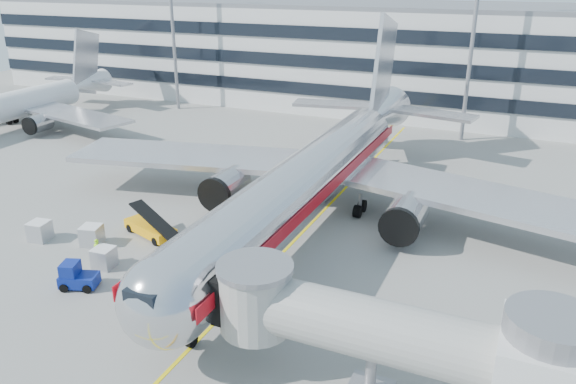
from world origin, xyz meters
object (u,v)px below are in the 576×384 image
at_px(main_jet, 318,172).
at_px(cargo_container_front, 104,258).
at_px(ramp_worker, 98,251).
at_px(belt_loader, 150,227).
at_px(cargo_container_left, 40,231).
at_px(baggage_tug, 76,277).
at_px(cargo_container_right, 92,235).

bearing_deg(main_jet, cargo_container_front, -127.17).
xyz_separation_m(main_jet, ramp_worker, (-11.81, -14.03, -3.31)).
relative_size(belt_loader, cargo_container_left, 3.15).
relative_size(belt_loader, ramp_worker, 2.86).
distance_m(baggage_tug, cargo_container_left, 9.08).
distance_m(baggage_tug, cargo_container_front, 3.00).
distance_m(baggage_tug, cargo_container_right, 6.53).
xyz_separation_m(belt_loader, cargo_container_front, (0.18, -5.68, 0.06)).
bearing_deg(cargo_container_front, cargo_container_left, 169.68).
bearing_deg(main_jet, cargo_container_left, -145.10).
xyz_separation_m(cargo_container_front, ramp_worker, (-0.89, 0.37, 0.17)).
relative_size(cargo_container_left, ramp_worker, 0.91).
distance_m(cargo_container_left, cargo_container_front, 7.84).
distance_m(cargo_container_right, ramp_worker, 3.24).
bearing_deg(baggage_tug, ramp_worker, 108.66).
relative_size(cargo_container_right, cargo_container_front, 1.19).
height_order(belt_loader, cargo_container_front, belt_loader).
distance_m(main_jet, ramp_worker, 18.63).
height_order(baggage_tug, cargo_container_right, baggage_tug).
relative_size(main_jet, cargo_container_left, 30.41).
bearing_deg(cargo_container_front, cargo_container_right, 143.70).
bearing_deg(baggage_tug, cargo_container_right, 123.40).
distance_m(baggage_tug, ramp_worker, 3.54).
height_order(belt_loader, ramp_worker, belt_loader).
height_order(belt_loader, baggage_tug, belt_loader).
xyz_separation_m(baggage_tug, cargo_container_right, (-3.60, 5.45, -0.01)).
height_order(main_jet, baggage_tug, main_jet).
height_order(cargo_container_right, ramp_worker, ramp_worker).
distance_m(belt_loader, baggage_tug, 8.68).
distance_m(belt_loader, cargo_container_left, 8.66).
bearing_deg(belt_loader, cargo_container_front, -88.14).
height_order(cargo_container_front, ramp_worker, ramp_worker).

